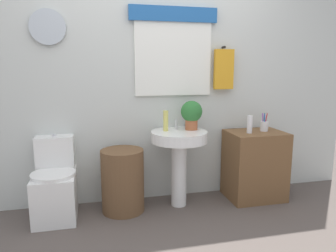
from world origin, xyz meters
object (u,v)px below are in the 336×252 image
(pedestal_sink, at_px, (179,149))
(wooden_cabinet, at_px, (254,165))
(lotion_bottle, at_px, (250,124))
(laundry_hamper, at_px, (123,181))
(soap_bottle, at_px, (166,121))
(toilet, at_px, (55,186))
(potted_plant, at_px, (192,113))
(toothbrush_cup, at_px, (264,126))

(pedestal_sink, height_order, wooden_cabinet, pedestal_sink)
(pedestal_sink, height_order, lotion_bottle, lotion_bottle)
(laundry_hamper, distance_m, soap_bottle, 0.69)
(toilet, relative_size, wooden_cabinet, 1.05)
(toilet, xyz_separation_m, pedestal_sink, (1.15, -0.03, 0.29))
(wooden_cabinet, xyz_separation_m, lotion_bottle, (-0.10, -0.04, 0.44))
(wooden_cabinet, bearing_deg, laundry_hamper, 180.00)
(lotion_bottle, bearing_deg, laundry_hamper, 178.18)
(toilet, bearing_deg, lotion_bottle, -2.16)
(laundry_hamper, xyz_separation_m, pedestal_sink, (0.55, 0.00, 0.27))
(soap_bottle, height_order, potted_plant, potted_plant)
(pedestal_sink, distance_m, potted_plant, 0.37)
(laundry_hamper, relative_size, toothbrush_cup, 3.20)
(toilet, distance_m, toothbrush_cup, 2.11)
(laundry_hamper, distance_m, pedestal_sink, 0.61)
(soap_bottle, distance_m, lotion_bottle, 0.84)
(toilet, bearing_deg, toothbrush_cup, -0.28)
(pedestal_sink, height_order, soap_bottle, soap_bottle)
(potted_plant, xyz_separation_m, lotion_bottle, (0.57, -0.10, -0.12))
(laundry_hamper, xyz_separation_m, wooden_cabinet, (1.36, 0.00, 0.05))
(toilet, relative_size, laundry_hamper, 1.24)
(wooden_cabinet, distance_m, toothbrush_cup, 0.42)
(potted_plant, xyz_separation_m, toothbrush_cup, (0.77, -0.04, -0.15))
(potted_plant, relative_size, toothbrush_cup, 1.53)
(toilet, xyz_separation_m, potted_plant, (1.29, 0.03, 0.62))
(wooden_cabinet, relative_size, toothbrush_cup, 3.79)
(potted_plant, bearing_deg, laundry_hamper, -175.01)
(pedestal_sink, relative_size, potted_plant, 2.63)
(laundry_hamper, relative_size, lotion_bottle, 3.39)
(toilet, bearing_deg, soap_bottle, 1.10)
(toilet, relative_size, lotion_bottle, 4.22)
(pedestal_sink, relative_size, toothbrush_cup, 4.02)
(soap_bottle, bearing_deg, pedestal_sink, -22.62)
(laundry_hamper, xyz_separation_m, lotion_bottle, (1.26, -0.04, 0.49))
(soap_bottle, distance_m, toothbrush_cup, 1.03)
(lotion_bottle, distance_m, toothbrush_cup, 0.21)
(wooden_cabinet, height_order, lotion_bottle, lotion_bottle)
(toilet, bearing_deg, laundry_hamper, -2.87)
(toilet, bearing_deg, potted_plant, 1.32)
(laundry_hamper, relative_size, wooden_cabinet, 0.85)
(toilet, distance_m, wooden_cabinet, 1.96)
(soap_bottle, relative_size, lotion_bottle, 1.12)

